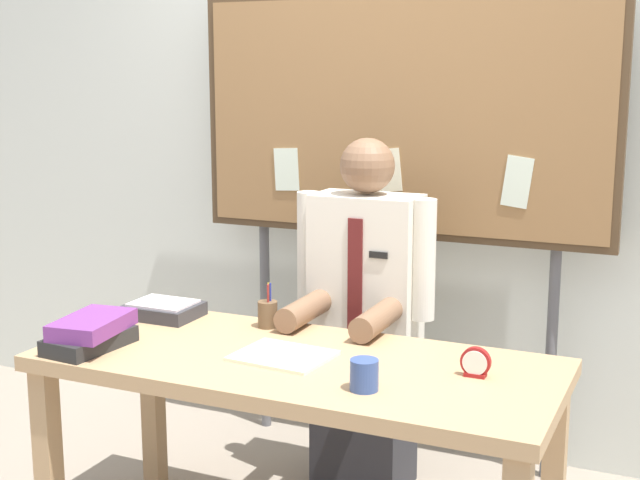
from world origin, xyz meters
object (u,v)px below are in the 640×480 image
Objects in this scene: coffee_mug at (364,375)px; open_notebook at (283,356)px; pen_holder at (268,314)px; desk_clock at (476,364)px; bulletin_board at (399,122)px; book_stack at (91,333)px; desk at (297,384)px; person at (365,332)px; paper_tray at (163,310)px.

open_notebook is at bearing 154.58° from coffee_mug.
desk_clock is at bearing -14.10° from pen_holder.
pen_holder is at bearing 125.59° from open_notebook.
bulletin_board is 21.16× the size of desk_clock.
pen_holder is at bearing 47.35° from book_stack.
book_stack reaches higher than coffee_mug.
desk is 0.38m from pen_holder.
bulletin_board is (-0.00, 0.36, 0.78)m from person.
paper_tray is (-0.41, -0.04, -0.02)m from pen_holder.
person reaches higher than coffee_mug.
bulletin_board is at bearing 87.76° from open_notebook.
paper_tray reaches higher than desk.
desk_clock is (0.56, -0.54, 0.12)m from person.
coffee_mug is at bearing 0.58° from book_stack.
person is 4.72× the size of open_notebook.
desk_clock is 0.57× the size of pen_holder.
open_notebook is 0.61m from desk_clock.
desk is 0.86× the size of bulletin_board.
book_stack reaches higher than desk_clock.
bulletin_board is at bearing 90.00° from desk.
desk is at bearing -174.00° from desk_clock.
bulletin_board is at bearing 71.00° from pen_holder.
desk_clock is at bearing 7.50° from open_notebook.
desk is at bearing 27.53° from open_notebook.
person reaches higher than paper_tray.
paper_tray is at bearing 89.52° from book_stack.
pen_holder is (-0.24, 0.26, 0.14)m from desk.
desk_clock is at bearing 42.68° from coffee_mug.
open_notebook is 3.19× the size of desk_clock.
coffee_mug is at bearing -22.77° from paper_tray.
open_notebook is 1.82× the size of pen_holder.
open_notebook is at bearing 15.51° from book_stack.
open_notebook is (-0.04, -0.02, 0.10)m from desk.
paper_tray is at bearing 158.74° from open_notebook.
book_stack reaches higher than open_notebook.
open_notebook is 0.35m from pen_holder.
pen_holder is (-0.24, -0.70, -0.65)m from bulletin_board.
desk_clock is (0.56, -0.90, -0.66)m from bulletin_board.
desk is at bearing -90.00° from person.
person is at bearing 90.00° from desk.
coffee_mug is 0.57× the size of pen_holder.
bulletin_board reaches higher than open_notebook.
open_notebook reaches higher than desk.
person is at bearing 86.44° from open_notebook.
person reaches higher than book_stack.
bulletin_board is at bearing 60.24° from book_stack.
pen_holder is at bearing 165.90° from desk_clock.
coffee_mug reaches higher than desk.
pen_holder is (-0.24, -0.34, 0.13)m from person.
paper_tray is at bearing -174.21° from pen_holder.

